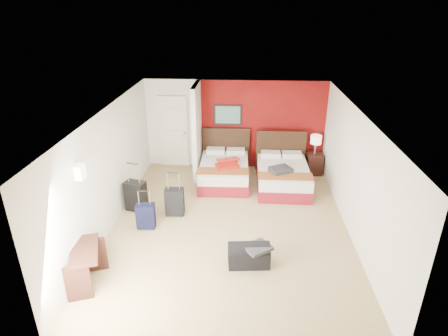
# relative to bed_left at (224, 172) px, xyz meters

# --- Properties ---
(ground) EXTENTS (6.50, 6.50, 0.00)m
(ground) POSITION_rel_bed_left_xyz_m (0.24, -2.14, -0.27)
(ground) COLOR tan
(ground) RESTS_ON ground
(room_walls) EXTENTS (5.02, 6.52, 2.50)m
(room_walls) POSITION_rel_bed_left_xyz_m (-1.16, -0.72, 0.98)
(room_walls) COLOR white
(room_walls) RESTS_ON ground
(red_accent_panel) EXTENTS (3.50, 0.04, 2.50)m
(red_accent_panel) POSITION_rel_bed_left_xyz_m (0.99, 1.09, 0.98)
(red_accent_panel) COLOR maroon
(red_accent_panel) RESTS_ON ground
(partition_wall) EXTENTS (0.12, 1.20, 2.50)m
(partition_wall) POSITION_rel_bed_left_xyz_m (-0.76, 0.47, 0.98)
(partition_wall) COLOR silver
(partition_wall) RESTS_ON ground
(entry_door) EXTENTS (0.82, 0.06, 2.05)m
(entry_door) POSITION_rel_bed_left_xyz_m (-1.51, 1.06, 0.75)
(entry_door) COLOR silver
(entry_door) RESTS_ON ground
(bed_left) EXTENTS (1.31, 1.84, 0.54)m
(bed_left) POSITION_rel_bed_left_xyz_m (0.00, 0.00, 0.00)
(bed_left) COLOR white
(bed_left) RESTS_ON ground
(bed_right) EXTENTS (1.30, 1.86, 0.56)m
(bed_right) POSITION_rel_bed_left_xyz_m (1.53, -0.22, 0.01)
(bed_right) COLOR silver
(bed_right) RESTS_ON ground
(red_suitcase_open) EXTENTS (0.80, 0.91, 0.09)m
(red_suitcase_open) POSITION_rel_bed_left_xyz_m (0.10, -0.10, 0.32)
(red_suitcase_open) COLOR #B11A0F
(red_suitcase_open) RESTS_ON bed_left
(jacket_bundle) EXTENTS (0.63, 0.59, 0.12)m
(jacket_bundle) POSITION_rel_bed_left_xyz_m (1.43, -0.52, 0.34)
(jacket_bundle) COLOR #343439
(jacket_bundle) RESTS_ON bed_right
(nightstand) EXTENTS (0.47, 0.47, 0.60)m
(nightstand) POSITION_rel_bed_left_xyz_m (2.45, 0.68, 0.03)
(nightstand) COLOR black
(nightstand) RESTS_ON ground
(table_lamp) EXTENTS (0.36, 0.36, 0.52)m
(table_lamp) POSITION_rel_bed_left_xyz_m (2.45, 0.68, 0.59)
(table_lamp) COLOR silver
(table_lamp) RESTS_ON nightstand
(suitcase_black) EXTENTS (0.52, 0.40, 0.69)m
(suitcase_black) POSITION_rel_bed_left_xyz_m (-1.92, -1.61, 0.07)
(suitcase_black) COLOR black
(suitcase_black) RESTS_ON ground
(suitcase_charcoal) EXTENTS (0.42, 0.27, 0.61)m
(suitcase_charcoal) POSITION_rel_bed_left_xyz_m (-1.01, -1.76, 0.03)
(suitcase_charcoal) COLOR black
(suitcase_charcoal) RESTS_ON ground
(suitcase_navy) EXTENTS (0.40, 0.26, 0.53)m
(suitcase_navy) POSITION_rel_bed_left_xyz_m (-1.52, -2.34, -0.01)
(suitcase_navy) COLOR black
(suitcase_navy) RESTS_ON ground
(duffel_bag) EXTENTS (0.78, 0.47, 0.38)m
(duffel_bag) POSITION_rel_bed_left_xyz_m (0.65, -3.42, -0.08)
(duffel_bag) COLOR black
(duffel_bag) RESTS_ON ground
(jacket_draped) EXTENTS (0.59, 0.57, 0.06)m
(jacket_draped) POSITION_rel_bed_left_xyz_m (0.80, -3.47, 0.14)
(jacket_draped) COLOR #323136
(jacket_draped) RESTS_ON duffel_bag
(desk) EXTENTS (0.70, 0.96, 0.72)m
(desk) POSITION_rel_bed_left_xyz_m (-2.06, -4.12, 0.09)
(desk) COLOR black
(desk) RESTS_ON ground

